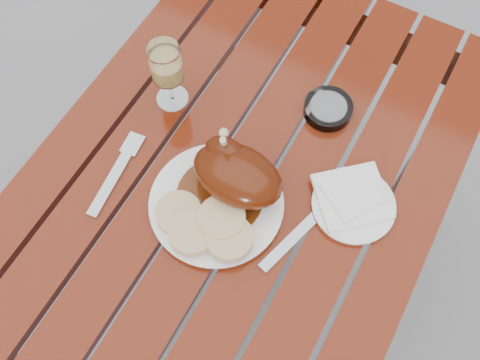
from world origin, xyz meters
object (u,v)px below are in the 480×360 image
at_px(ashtray, 328,109).
at_px(wine_glass, 168,76).
at_px(side_plate, 353,205).
at_px(dinner_plate, 216,204).
at_px(table, 238,239).

bearing_deg(ashtray, wine_glass, -156.94).
distance_m(wine_glass, side_plate, 0.46).
bearing_deg(side_plate, wine_glass, 174.30).
bearing_deg(ashtray, side_plate, -52.03).
relative_size(dinner_plate, side_plate, 1.60).
xyz_separation_m(table, wine_glass, (-0.22, 0.10, 0.46)).
xyz_separation_m(table, side_plate, (0.23, 0.06, 0.38)).
bearing_deg(side_plate, table, -166.62).
distance_m(wine_glass, ashtray, 0.35).
height_order(dinner_plate, side_plate, dinner_plate).
distance_m(table, wine_glass, 0.52).
bearing_deg(table, side_plate, 13.38).
height_order(table, dinner_plate, dinner_plate).
bearing_deg(wine_glass, ashtray, 23.06).
height_order(side_plate, ashtray, ashtray).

